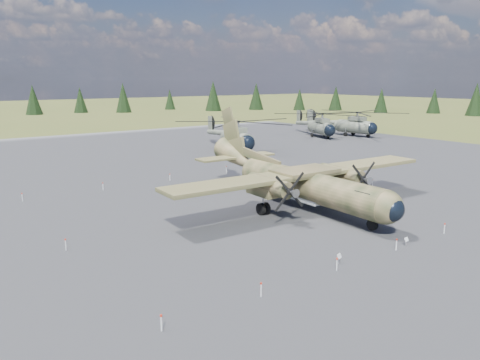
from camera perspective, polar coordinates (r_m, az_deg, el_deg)
ground at (r=42.04m, az=1.71°, el=-3.86°), size 500.00×500.00×0.00m
apron at (r=50.04m, az=-5.33°, el=-1.29°), size 120.00×120.00×0.04m
transport_plane at (r=43.56m, az=7.01°, el=0.21°), size 27.89×25.35×9.20m
helicopter_near at (r=76.05m, az=-0.42°, el=6.17°), size 23.56×25.12×5.10m
helicopter_mid at (r=96.47m, az=9.86°, el=7.19°), size 24.56×24.56×4.90m
helicopter_far at (r=99.88m, az=13.83°, el=7.26°), size 22.26×24.68×5.08m
info_placard_left at (r=31.09m, az=11.99°, el=-9.18°), size 0.46×0.31×0.66m
info_placard_right at (r=35.53m, az=19.61°, el=-6.94°), size 0.42×0.22×0.63m
barrier_fence at (r=41.57m, az=1.28°, el=-3.32°), size 33.12×29.62×0.85m
treeline at (r=41.20m, az=-6.82°, el=2.55°), size 283.93×295.01×10.98m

